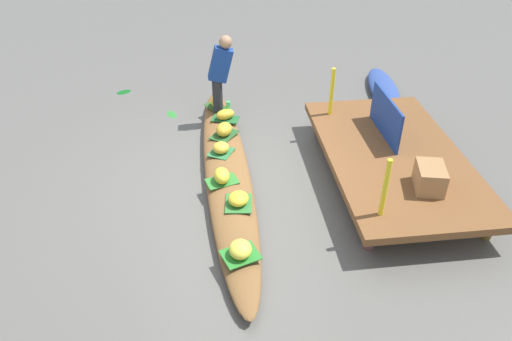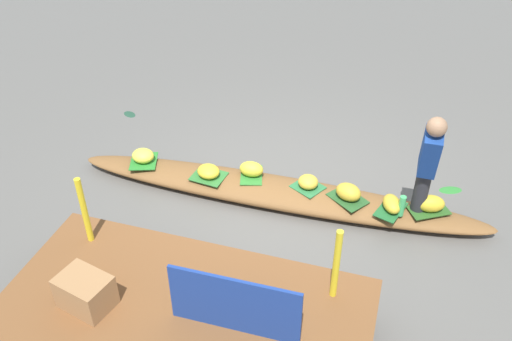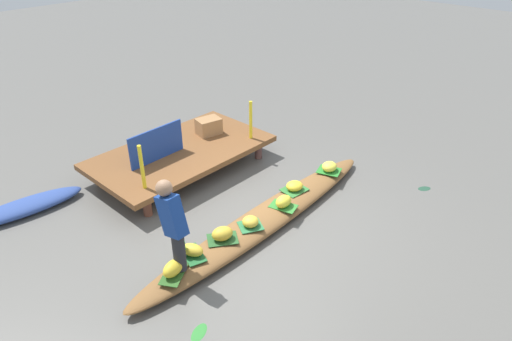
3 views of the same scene
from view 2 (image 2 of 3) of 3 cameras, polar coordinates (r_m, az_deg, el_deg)
The scene contains 25 objects.
canal_water at distance 6.52m, azimuth 2.02°, elevation -3.02°, with size 40.00×40.00×0.00m, color #5F5D58.
dock_platform at distance 4.83m, azimuth -8.02°, elevation -15.18°, with size 3.20×1.80×0.41m.
vendor_boat at distance 6.45m, azimuth 2.04°, elevation -2.26°, with size 5.00×0.61×0.22m, color brown.
leaf_mat_0 at distance 6.25m, azimuth 9.59°, elevation -2.91°, with size 0.42×0.29×0.01m, color #275728.
banana_bunch_0 at distance 6.20m, azimuth 9.68°, elevation -2.23°, with size 0.30×0.23×0.19m, color gold.
leaf_mat_1 at distance 6.30m, azimuth 17.68°, elevation -3.99°, with size 0.43×0.25×0.01m, color #2B5A22.
banana_bunch_1 at distance 6.24m, azimuth 17.83°, elevation -3.31°, with size 0.31×0.19×0.19m, color yellow.
leaf_mat_2 at distance 6.37m, azimuth 5.46°, elevation -1.73°, with size 0.33×0.30×0.01m, color #2D7440.
banana_bunch_2 at distance 6.32m, azimuth 5.50°, elevation -1.19°, with size 0.24×0.23×0.15m, color gold.
leaf_mat_3 at distance 6.53m, azimuth -4.99°, elevation -0.60°, with size 0.39×0.32×0.01m, color #317633.
banana_bunch_3 at distance 6.49m, azimuth -5.02°, elevation -0.08°, with size 0.28×0.25×0.15m, color yellow.
leaf_mat_4 at distance 6.53m, azimuth -0.49°, elevation -0.48°, with size 0.40×0.26×0.01m, color #317F30.
banana_bunch_4 at distance 6.47m, azimuth -0.49°, elevation 0.16°, with size 0.29×0.20×0.18m, color yellow.
leaf_mat_5 at distance 6.91m, azimuth -11.70°, elevation 0.97°, with size 0.39×0.32×0.01m, color #2A7F2C.
banana_bunch_5 at distance 6.87m, azimuth -11.79°, elevation 1.54°, with size 0.28×0.25×0.17m, color #F0E448.
leaf_mat_6 at distance 6.20m, azimuth 13.96°, elevation -3.97°, with size 0.42×0.24×0.01m, color #21612F.
banana_bunch_6 at distance 6.15m, azimuth 14.07°, elevation -3.41°, with size 0.30×0.19×0.16m, color gold.
vendor_person at distance 5.83m, azimuth 17.67°, elevation 1.10°, with size 0.20×0.41×1.25m.
water_bottle at distance 6.08m, azimuth 15.05°, elevation -3.61°, with size 0.07×0.07×0.25m, color #42B363.
market_banner at distance 4.42m, azimuth -2.29°, elevation -13.94°, with size 1.09×0.03×0.58m, color navy.
railing_post_west at distance 4.66m, azimuth 8.43°, elevation -9.72°, with size 0.06×0.06×0.74m, color yellow.
railing_post_east at distance 5.38m, azimuth -17.58°, elevation -4.02°, with size 0.06×0.06×0.74m, color yellow.
produce_crate at distance 4.91m, azimuth -17.48°, elevation -12.05°, with size 0.44×0.32×0.31m, color #A37449.
drifting_plant_0 at distance 8.43m, azimuth -13.13°, elevation 5.78°, with size 0.23×0.14×0.01m, color #234734.
drifting_plant_1 at distance 7.07m, azimuth 19.73°, elevation -1.94°, with size 0.29×0.15×0.01m, color #2F8032.
Camera 2 is at (-1.27, 4.94, 4.07)m, focal length 38.11 mm.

